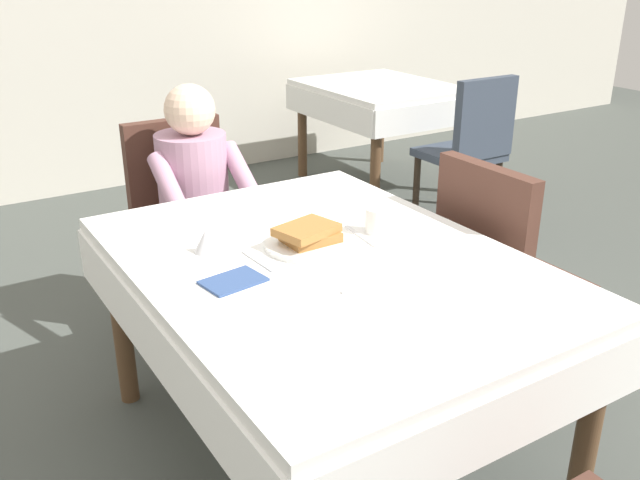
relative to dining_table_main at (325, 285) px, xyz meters
The scene contains 15 objects.
ground_plane 0.65m from the dining_table_main, ahead, with size 14.00×14.00×0.00m, color #474C47.
dining_table_main is the anchor object (origin of this frame).
chair_diner 1.18m from the dining_table_main, 89.93° to the left, with size 0.44×0.45×0.93m.
diner_person 1.01m from the dining_table_main, 89.92° to the left, with size 0.40×0.43×1.12m.
chair_right_side 0.78m from the dining_table_main, ahead, with size 0.45×0.44×0.93m.
plate_breakfast 0.15m from the dining_table_main, 87.00° to the left, with size 0.28×0.28×0.02m, color white.
breakfast_stack 0.17m from the dining_table_main, 85.05° to the left, with size 0.21×0.18×0.06m.
cup_coffee 0.31m from the dining_table_main, 19.22° to the left, with size 0.11×0.08×0.08m.
syrup_pitcher 0.39m from the dining_table_main, 139.89° to the left, with size 0.08×0.08×0.07m.
fork_left_of_plate 0.22m from the dining_table_main, 154.59° to the left, with size 0.18×0.01×0.01m, color silver.
knife_right_of_plate 0.23m from the dining_table_main, 24.12° to the left, with size 0.20×0.01×0.01m, color silver.
spoon_near_edge 0.26m from the dining_table_main, 93.39° to the right, with size 0.15×0.01×0.01m, color silver.
napkin_folded 0.32m from the dining_table_main, behind, with size 0.17×0.12×0.01m, color #334C7F.
background_table_far 3.07m from the dining_table_main, 50.18° to the left, with size 0.92×1.12×0.74m.
background_chair_empty 2.42m from the dining_table_main, 35.59° to the left, with size 0.44×0.45×0.93m.
Camera 1 is at (-1.04, -1.63, 1.61)m, focal length 38.87 mm.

